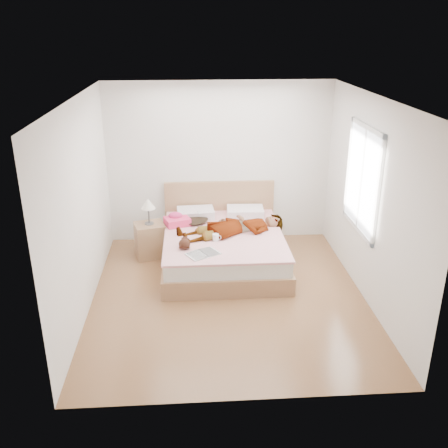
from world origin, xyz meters
name	(u,v)px	position (x,y,z in m)	size (l,w,h in m)	color
ground	(228,296)	(0.00, 0.00, 0.00)	(4.00, 4.00, 0.00)	#55331A
woman	(234,224)	(0.16, 1.02, 0.63)	(0.63, 1.68, 0.23)	white
hair	(195,219)	(-0.41, 1.47, 0.55)	(0.41, 0.51, 0.07)	black
phone	(199,213)	(-0.34, 1.42, 0.67)	(0.04, 0.08, 0.01)	silver
room_shell	(362,179)	(1.77, 0.30, 1.50)	(4.00, 4.00, 4.00)	white
bed	(223,245)	(0.00, 1.04, 0.28)	(1.80, 2.08, 1.00)	#895E3F
towel	(177,220)	(-0.69, 1.35, 0.59)	(0.44, 0.40, 0.19)	#F44267
magazine	(203,254)	(-0.32, 0.25, 0.52)	(0.51, 0.45, 0.03)	white
coffee_mug	(216,237)	(-0.13, 0.69, 0.56)	(0.14, 0.11, 0.10)	white
plush_toy	(185,243)	(-0.57, 0.47, 0.58)	(0.17, 0.25, 0.14)	black
nightstand	(150,237)	(-1.12, 1.33, 0.31)	(0.53, 0.49, 0.95)	olive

